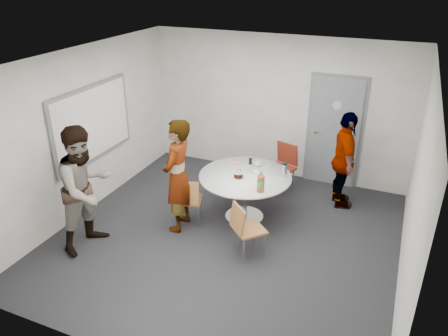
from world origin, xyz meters
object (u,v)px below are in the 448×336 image
at_px(whiteboard, 93,123).
at_px(chair_near_left, 188,198).
at_px(chair_far, 283,163).
at_px(table, 246,182).
at_px(person_right, 344,161).
at_px(chair_near_right, 244,226).
at_px(person_main, 178,176).
at_px(person_left, 86,188).
at_px(door, 334,132).

xyz_separation_m(whiteboard, chair_near_left, (1.78, -0.10, -0.95)).
relative_size(whiteboard, chair_near_left, 2.31).
distance_m(chair_near_left, chair_far, 2.01).
height_order(table, chair_near_left, table).
bearing_deg(person_right, table, 108.06).
bearing_deg(chair_near_right, person_main, -150.83).
height_order(chair_near_right, chair_far, chair_far).
height_order(chair_near_right, person_left, person_left).
bearing_deg(chair_near_right, person_left, -120.83).
bearing_deg(person_main, person_right, 122.90).
distance_m(table, person_right, 1.71).
height_order(door, person_left, door).
height_order(table, person_main, person_main).
relative_size(chair_near_left, person_right, 0.49).
relative_size(door, chair_far, 2.32).
distance_m(door, table, 2.13).
xyz_separation_m(chair_near_right, chair_far, (-0.05, 2.13, 0.05)).
distance_m(table, chair_near_left, 0.96).
xyz_separation_m(chair_near_left, person_left, (-1.09, -1.02, 0.44)).
bearing_deg(chair_near_right, chair_far, 135.17).
distance_m(table, person_main, 1.12).
xyz_separation_m(chair_near_right, person_right, (1.01, 2.02, 0.34)).
bearing_deg(person_main, chair_near_right, 70.75).
relative_size(whiteboard, person_left, 1.01).
relative_size(table, person_right, 0.88).
relative_size(whiteboard, chair_far, 2.08).
relative_size(door, person_right, 1.26).
bearing_deg(whiteboard, person_right, 21.09).
bearing_deg(chair_near_left, person_right, 20.11).
bearing_deg(table, chair_near_right, -71.05).
bearing_deg(chair_near_left, chair_near_right, -37.97).
bearing_deg(whiteboard, chair_near_right, -10.28).
height_order(table, chair_near_right, table).
bearing_deg(door, person_right, -67.50).
height_order(chair_near_left, person_right, person_right).
relative_size(chair_far, person_right, 0.54).
height_order(chair_near_right, person_main, person_main).
xyz_separation_m(chair_near_right, person_main, (-1.21, 0.31, 0.40)).
bearing_deg(chair_near_right, chair_near_left, -157.11).
height_order(table, person_right, person_right).
distance_m(door, chair_near_right, 2.93).
bearing_deg(chair_far, chair_near_left, 76.13).
height_order(chair_far, person_left, person_left).
relative_size(table, chair_near_right, 1.77).
xyz_separation_m(door, person_left, (-2.88, -3.41, -0.09)).
bearing_deg(person_left, table, -39.26).
relative_size(table, person_left, 0.79).
bearing_deg(person_main, door, 138.09).
relative_size(person_left, person_right, 1.11).
xyz_separation_m(door, person_right, (0.32, -0.78, -0.18)).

